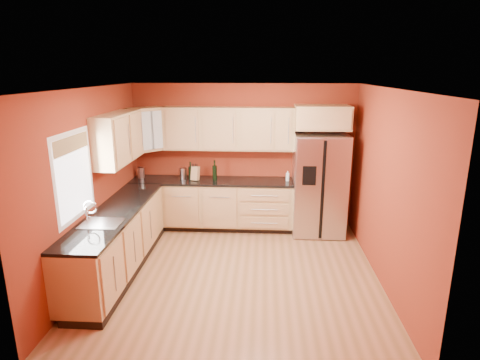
% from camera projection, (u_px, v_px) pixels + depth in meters
% --- Properties ---
extents(floor, '(4.00, 4.00, 0.00)m').
position_uv_depth(floor, '(236.00, 273.00, 5.77)').
color(floor, '#8D5F36').
rests_on(floor, ground).
extents(ceiling, '(4.00, 4.00, 0.00)m').
position_uv_depth(ceiling, '(235.00, 88.00, 5.08)').
color(ceiling, white).
rests_on(ceiling, wall_back).
extents(wall_back, '(4.00, 0.04, 2.60)m').
position_uv_depth(wall_back, '(243.00, 156.00, 7.35)').
color(wall_back, maroon).
rests_on(wall_back, floor).
extents(wall_front, '(4.00, 0.04, 2.60)m').
position_uv_depth(wall_front, '(219.00, 251.00, 3.50)').
color(wall_front, maroon).
rests_on(wall_front, floor).
extents(wall_left, '(0.04, 4.00, 2.60)m').
position_uv_depth(wall_left, '(91.00, 184.00, 5.54)').
color(wall_left, maroon).
rests_on(wall_left, floor).
extents(wall_right, '(0.04, 4.00, 2.60)m').
position_uv_depth(wall_right, '(386.00, 189.00, 5.30)').
color(wall_right, maroon).
rests_on(wall_right, floor).
extents(base_cabinets_back, '(2.90, 0.60, 0.88)m').
position_uv_depth(base_cabinets_back, '(212.00, 205.00, 7.32)').
color(base_cabinets_back, tan).
rests_on(base_cabinets_back, floor).
extents(base_cabinets_left, '(0.60, 2.80, 0.88)m').
position_uv_depth(base_cabinets_left, '(118.00, 242.00, 5.75)').
color(base_cabinets_left, tan).
rests_on(base_cabinets_left, floor).
extents(countertop_back, '(2.90, 0.62, 0.04)m').
position_uv_depth(countertop_back, '(212.00, 181.00, 7.19)').
color(countertop_back, black).
rests_on(countertop_back, base_cabinets_back).
extents(countertop_left, '(0.62, 2.80, 0.04)m').
position_uv_depth(countertop_left, '(116.00, 212.00, 5.63)').
color(countertop_left, black).
rests_on(countertop_left, base_cabinets_left).
extents(upper_cabinets_back, '(2.30, 0.33, 0.75)m').
position_uv_depth(upper_cabinets_back, '(229.00, 129.00, 7.06)').
color(upper_cabinets_back, tan).
rests_on(upper_cabinets_back, wall_back).
extents(upper_cabinets_left, '(0.33, 1.35, 0.75)m').
position_uv_depth(upper_cabinets_left, '(119.00, 138.00, 6.09)').
color(upper_cabinets_left, tan).
rests_on(upper_cabinets_left, wall_left).
extents(corner_upper_cabinet, '(0.67, 0.67, 0.75)m').
position_uv_depth(corner_upper_cabinet, '(147.00, 129.00, 6.99)').
color(corner_upper_cabinet, tan).
rests_on(corner_upper_cabinet, wall_back).
extents(over_fridge_cabinet, '(0.92, 0.60, 0.40)m').
position_uv_depth(over_fridge_cabinet, '(322.00, 117.00, 6.78)').
color(over_fridge_cabinet, tan).
rests_on(over_fridge_cabinet, wall_back).
extents(refrigerator, '(0.90, 0.75, 1.78)m').
position_uv_depth(refrigerator, '(319.00, 184.00, 7.01)').
color(refrigerator, '#A6A6AB').
rests_on(refrigerator, floor).
extents(window, '(0.03, 0.90, 1.00)m').
position_uv_depth(window, '(74.00, 176.00, 4.99)').
color(window, white).
rests_on(window, wall_left).
extents(sink_faucet, '(0.50, 0.42, 0.30)m').
position_uv_depth(sink_faucet, '(101.00, 213.00, 5.10)').
color(sink_faucet, silver).
rests_on(sink_faucet, countertop_left).
extents(canister_left, '(0.16, 0.16, 0.20)m').
position_uv_depth(canister_left, '(141.00, 173.00, 7.28)').
color(canister_left, '#A6A6AB').
rests_on(canister_left, countertop_back).
extents(canister_right, '(0.14, 0.14, 0.20)m').
position_uv_depth(canister_right, '(183.00, 174.00, 7.21)').
color(canister_right, '#A6A6AB').
rests_on(canister_right, countertop_back).
extents(wine_bottle_a, '(0.10, 0.10, 0.36)m').
position_uv_depth(wine_bottle_a, '(215.00, 170.00, 7.12)').
color(wine_bottle_a, black).
rests_on(wine_bottle_a, countertop_back).
extents(wine_bottle_b, '(0.08, 0.08, 0.33)m').
position_uv_depth(wine_bottle_b, '(190.00, 171.00, 7.16)').
color(wine_bottle_b, black).
rests_on(wine_bottle_b, countertop_back).
extents(knife_block, '(0.15, 0.14, 0.25)m').
position_uv_depth(knife_block, '(195.00, 173.00, 7.14)').
color(knife_block, tan).
rests_on(knife_block, countertop_back).
extents(soap_dispenser, '(0.08, 0.08, 0.18)m').
position_uv_depth(soap_dispenser, '(287.00, 176.00, 7.10)').
color(soap_dispenser, white).
rests_on(soap_dispenser, countertop_back).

